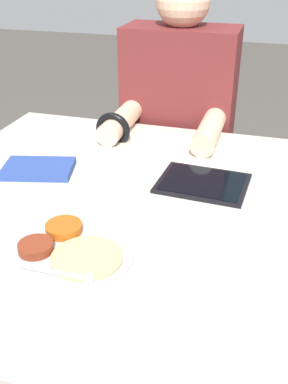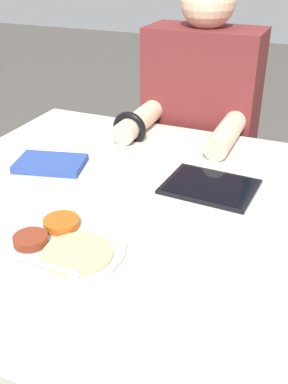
% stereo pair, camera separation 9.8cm
% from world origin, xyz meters
% --- Properties ---
extents(dining_table, '(0.96, 1.03, 0.72)m').
position_xyz_m(dining_table, '(0.00, 0.00, 0.36)').
color(dining_table, beige).
rests_on(dining_table, ground_plane).
extents(thali_tray, '(0.26, 0.26, 0.03)m').
position_xyz_m(thali_tray, '(0.01, -0.22, 0.73)').
color(thali_tray, '#B7BABF').
rests_on(thali_tray, dining_table).
extents(red_notebook, '(0.21, 0.16, 0.02)m').
position_xyz_m(red_notebook, '(-0.21, 0.09, 0.73)').
color(red_notebook, silver).
rests_on(red_notebook, dining_table).
extents(tablet_device, '(0.23, 0.19, 0.01)m').
position_xyz_m(tablet_device, '(0.22, 0.14, 0.72)').
color(tablet_device, black).
rests_on(tablet_device, dining_table).
extents(person_diner, '(0.39, 0.46, 1.19)m').
position_xyz_m(person_diner, '(0.04, 0.64, 0.56)').
color(person_diner, black).
rests_on(person_diner, ground_plane).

